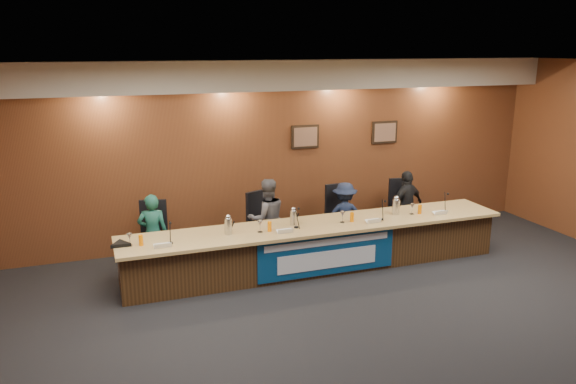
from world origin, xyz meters
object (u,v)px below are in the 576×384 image
panelist_b (267,219)px  office_chair_d (403,213)px  dais_body (317,247)px  carafe_left (228,226)px  panelist_a (153,233)px  carafe_mid (293,218)px  office_chair_c (342,219)px  panelist_d (406,206)px  office_chair_a (153,240)px  speakerphone (121,244)px  panelist_c (344,215)px  office_chair_b (265,228)px  banner (327,254)px  carafe_right (396,207)px

panelist_b → office_chair_d: panelist_b is taller
dais_body → carafe_left: size_ratio=24.66×
dais_body → panelist_a: 2.56m
carafe_left → panelist_a: bearing=142.1°
panelist_b → carafe_mid: (0.21, -0.70, 0.20)m
panelist_a → panelist_b: size_ratio=0.93×
panelist_a → office_chair_c: bearing=-167.6°
panelist_d → office_chair_a: panelist_d is taller
office_chair_a → speakerphone: bearing=-106.3°
office_chair_c → office_chair_d: same height
dais_body → panelist_c: size_ratio=5.16×
office_chair_d → carafe_left: (-3.47, -0.88, 0.39)m
office_chair_b → carafe_left: 1.28m
banner → panelist_d: (2.04, 1.14, 0.26)m
panelist_a → carafe_mid: size_ratio=5.33×
carafe_left → speakerphone: size_ratio=0.76×
panelist_a → speakerphone: (-0.51, -0.77, 0.15)m
banner → carafe_right: carafe_right is taller
banner → panelist_d: panelist_d is taller
panelist_b → carafe_right: bearing=158.9°
panelist_b → office_chair_a: 1.85m
panelist_b → office_chair_b: panelist_b is taller
office_chair_b → carafe_right: (1.99, -0.81, 0.39)m
panelist_b → office_chair_d: size_ratio=2.80×
office_chair_a → carafe_right: 3.93m
panelist_a → office_chair_d: (4.47, 0.10, -0.14)m
panelist_c → office_chair_b: bearing=9.9°
panelist_c → office_chair_b: 1.41m
banner → office_chair_d: size_ratio=4.58×
panelist_c → panelist_b: bearing=13.9°
dais_body → office_chair_a: (-2.44, 0.83, 0.13)m
office_chair_a → carafe_right: carafe_right is taller
panelist_b → office_chair_d: bearing=-179.2°
office_chair_a → office_chair_c: 3.24m
panelist_b → office_chair_c: size_ratio=2.80×
carafe_left → carafe_mid: 1.05m
carafe_left → carafe_right: size_ratio=0.99×
dais_body → office_chair_b: size_ratio=12.50×
panelist_d → office_chair_a: size_ratio=2.66×
banner → office_chair_b: bearing=115.6°
office_chair_d → panelist_c: bearing=-165.8°
panelist_b → panelist_a: bearing=-1.4°
dais_body → office_chair_c: (0.81, 0.83, 0.13)m
speakerphone → panelist_c: bearing=11.5°
panelist_d → speakerphone: panelist_d is taller
panelist_a → speakerphone: bearing=66.8°
panelist_a → speakerphone: 0.94m
dais_body → panelist_a: bearing=163.4°
office_chair_b → carafe_mid: (0.21, -0.80, 0.39)m
carafe_right → office_chair_c: bearing=125.8°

